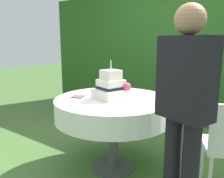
# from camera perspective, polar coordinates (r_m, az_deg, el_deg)

# --- Properties ---
(ground_plane) EXTENTS (20.00, 20.00, 0.00)m
(ground_plane) POSITION_cam_1_polar(r_m,az_deg,el_deg) (2.76, 0.25, -18.12)
(ground_plane) COLOR #476B33
(foliage_hedge) EXTENTS (5.61, 0.47, 2.22)m
(foliage_hedge) POSITION_cam_1_polar(r_m,az_deg,el_deg) (4.24, 16.87, 7.61)
(foliage_hedge) COLOR #28561E
(foliage_hedge) RESTS_ON ground_plane
(cake_table) EXTENTS (1.22, 1.22, 0.78)m
(cake_table) POSITION_cam_1_polar(r_m,az_deg,el_deg) (2.50, 0.26, -4.76)
(cake_table) COLOR #4C4C51
(cake_table) RESTS_ON ground_plane
(wedding_cake) EXTENTS (0.38, 0.37, 0.40)m
(wedding_cake) POSITION_cam_1_polar(r_m,az_deg,el_deg) (2.43, -0.09, 0.31)
(wedding_cake) COLOR silver
(wedding_cake) RESTS_ON cake_table
(serving_plate_near) EXTENTS (0.12, 0.12, 0.01)m
(serving_plate_near) POSITION_cam_1_polar(r_m,az_deg,el_deg) (2.76, -1.19, -0.65)
(serving_plate_near) COLOR white
(serving_plate_near) RESTS_ON cake_table
(serving_plate_far) EXTENTS (0.11, 0.11, 0.01)m
(serving_plate_far) POSITION_cam_1_polar(r_m,az_deg,el_deg) (2.81, 5.43, -0.49)
(serving_plate_far) COLOR white
(serving_plate_far) RESTS_ON cake_table
(napkin_stack) EXTENTS (0.16, 0.16, 0.01)m
(napkin_stack) POSITION_cam_1_polar(r_m,az_deg,el_deg) (2.54, -8.15, -1.82)
(napkin_stack) COLOR #6B4C60
(napkin_stack) RESTS_ON cake_table
(standing_person) EXTENTS (0.41, 0.31, 1.60)m
(standing_person) POSITION_cam_1_polar(r_m,az_deg,el_deg) (1.67, 17.11, -4.16)
(standing_person) COLOR black
(standing_person) RESTS_ON ground_plane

